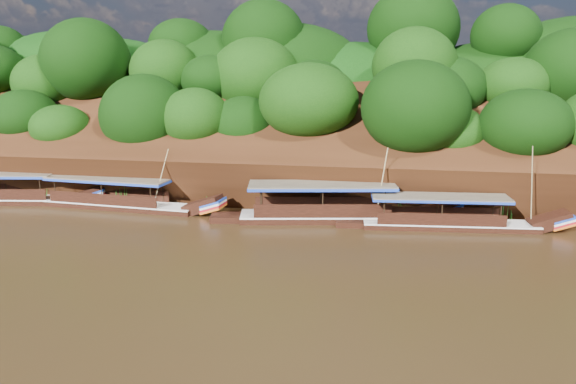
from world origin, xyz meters
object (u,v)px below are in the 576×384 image
(boat_0, at_px, (460,221))
(boat_1, at_px, (344,212))
(boat_3, at_px, (18,196))
(boat_2, at_px, (127,202))

(boat_0, bearing_deg, boat_1, 170.68)
(boat_1, distance_m, boat_3, 25.58)
(boat_0, bearing_deg, boat_2, 172.59)
(boat_3, bearing_deg, boat_1, -10.34)
(boat_0, relative_size, boat_1, 0.88)
(boat_0, relative_size, boat_3, 1.01)
(boat_1, xyz_separation_m, boat_2, (-16.29, 0.43, -0.07))
(boat_1, bearing_deg, boat_0, -14.72)
(boat_0, bearing_deg, boat_3, 172.84)
(boat_0, xyz_separation_m, boat_2, (-24.00, 1.02, 0.03))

